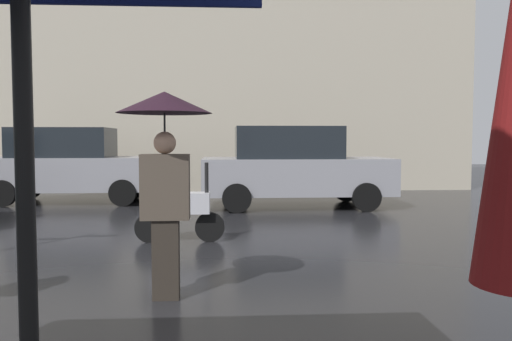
{
  "coord_description": "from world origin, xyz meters",
  "views": [
    {
      "loc": [
        1.1,
        -2.82,
        1.58
      ],
      "look_at": [
        1.5,
        3.54,
        1.2
      ],
      "focal_mm": 36.24,
      "sensor_mm": 36.0,
      "label": 1
    }
  ],
  "objects_px": {
    "pedestrian_with_umbrella": "(165,141)",
    "parked_scooter": "(177,207)",
    "parked_car_left": "(293,166)",
    "parked_car_right": "(70,165)"
  },
  "relations": [
    {
      "from": "parked_scooter",
      "to": "parked_car_right",
      "type": "distance_m",
      "value": 6.2
    },
    {
      "from": "pedestrian_with_umbrella",
      "to": "parked_scooter",
      "type": "bearing_deg",
      "value": -5.06
    },
    {
      "from": "parked_car_left",
      "to": "pedestrian_with_umbrella",
      "type": "bearing_deg",
      "value": -118.79
    },
    {
      "from": "parked_scooter",
      "to": "parked_car_left",
      "type": "xyz_separation_m",
      "value": [
        2.37,
        4.11,
        0.41
      ]
    },
    {
      "from": "pedestrian_with_umbrella",
      "to": "parked_car_left",
      "type": "height_order",
      "value": "pedestrian_with_umbrella"
    },
    {
      "from": "pedestrian_with_umbrella",
      "to": "parked_scooter",
      "type": "height_order",
      "value": "pedestrian_with_umbrella"
    },
    {
      "from": "pedestrian_with_umbrella",
      "to": "parked_scooter",
      "type": "distance_m",
      "value": 3.05
    },
    {
      "from": "parked_scooter",
      "to": "parked_car_left",
      "type": "height_order",
      "value": "parked_car_left"
    },
    {
      "from": "parked_car_left",
      "to": "parked_car_right",
      "type": "xyz_separation_m",
      "value": [
        -5.53,
        1.21,
        -0.0
      ]
    },
    {
      "from": "parked_scooter",
      "to": "parked_car_right",
      "type": "xyz_separation_m",
      "value": [
        -3.15,
        5.32,
        0.4
      ]
    }
  ]
}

